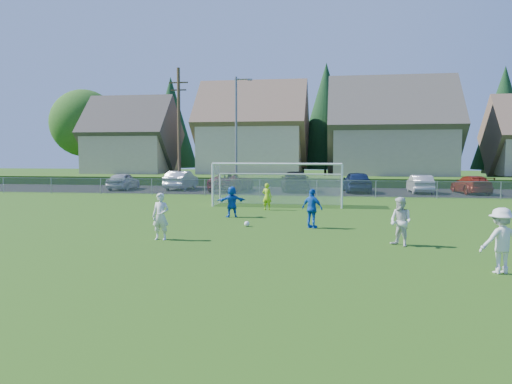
% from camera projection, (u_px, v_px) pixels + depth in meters
% --- Properties ---
extents(ground, '(160.00, 160.00, 0.00)m').
position_uv_depth(ground, '(208.00, 267.00, 13.28)').
color(ground, '#193D0C').
rests_on(ground, ground).
extents(asphalt_lot, '(60.00, 60.00, 0.00)m').
position_uv_depth(asphalt_lot, '(294.00, 191.00, 40.35)').
color(asphalt_lot, black).
rests_on(asphalt_lot, ground).
extents(grass_embankment, '(70.00, 6.00, 0.80)m').
position_uv_depth(grass_embankment, '(301.00, 181.00, 47.70)').
color(grass_embankment, '#1E420F').
rests_on(grass_embankment, ground).
extents(soccer_ball, '(0.22, 0.22, 0.22)m').
position_uv_depth(soccer_ball, '(247.00, 224.00, 20.67)').
color(soccer_ball, white).
rests_on(soccer_ball, ground).
extents(player_white_a, '(0.62, 0.43, 1.65)m').
position_uv_depth(player_white_a, '(161.00, 216.00, 17.45)').
color(player_white_a, silver).
rests_on(player_white_a, ground).
extents(player_white_b, '(0.98, 0.98, 1.60)m').
position_uv_depth(player_white_b, '(401.00, 222.00, 16.26)').
color(player_white_b, silver).
rests_on(player_white_b, ground).
extents(player_white_c, '(1.21, 0.89, 1.67)m').
position_uv_depth(player_white_c, '(501.00, 241.00, 12.55)').
color(player_white_c, silver).
rests_on(player_white_c, ground).
extents(player_blue_a, '(1.01, 0.80, 1.60)m').
position_uv_depth(player_blue_a, '(312.00, 208.00, 20.20)').
color(player_blue_a, blue).
rests_on(player_blue_a, ground).
extents(player_blue_b, '(1.43, 0.92, 1.48)m').
position_uv_depth(player_blue_b, '(232.00, 202.00, 23.69)').
color(player_blue_b, blue).
rests_on(player_blue_b, ground).
extents(goalkeeper, '(0.60, 0.47, 1.44)m').
position_uv_depth(goalkeeper, '(267.00, 197.00, 26.66)').
color(goalkeeper, '#ADE51B').
rests_on(goalkeeper, ground).
extents(car_a, '(1.85, 4.24, 1.42)m').
position_uv_depth(car_a, '(123.00, 181.00, 41.68)').
color(car_a, '#A6A9AD').
rests_on(car_a, ground).
extents(car_b, '(1.69, 4.74, 1.55)m').
position_uv_depth(car_b, '(181.00, 180.00, 41.96)').
color(car_b, silver).
rests_on(car_b, ground).
extents(car_c, '(3.09, 5.63, 1.50)m').
position_uv_depth(car_c, '(232.00, 182.00, 39.95)').
color(car_c, '#4D0816').
rests_on(car_c, ground).
extents(car_d, '(2.86, 5.72, 1.59)m').
position_uv_depth(car_d, '(295.00, 181.00, 39.97)').
color(car_d, black).
rests_on(car_d, ground).
extents(car_e, '(2.36, 4.96, 1.64)m').
position_uv_depth(car_e, '(357.00, 182.00, 38.86)').
color(car_e, '#122041').
rests_on(car_e, ground).
extents(car_f, '(1.51, 4.22, 1.38)m').
position_uv_depth(car_f, '(420.00, 184.00, 38.11)').
color(car_f, '#B4B4B4').
rests_on(car_f, ground).
extents(car_g, '(2.37, 4.84, 1.36)m').
position_uv_depth(car_g, '(471.00, 185.00, 37.52)').
color(car_g, maroon).
rests_on(car_g, ground).
extents(soccer_goal, '(7.42, 1.90, 2.50)m').
position_uv_depth(soccer_goal, '(278.00, 178.00, 28.95)').
color(soccer_goal, white).
rests_on(soccer_goal, ground).
extents(chainlink_fence, '(52.06, 0.06, 1.20)m').
position_uv_depth(chainlink_fence, '(288.00, 188.00, 34.89)').
color(chainlink_fence, gray).
rests_on(chainlink_fence, ground).
extents(streetlight, '(1.38, 0.18, 9.00)m').
position_uv_depth(streetlight, '(237.00, 130.00, 39.21)').
color(streetlight, slate).
rests_on(streetlight, ground).
extents(utility_pole, '(1.60, 0.26, 10.00)m').
position_uv_depth(utility_pole, '(179.00, 128.00, 40.97)').
color(utility_pole, '#473321').
rests_on(utility_pole, ground).
extents(houses_row, '(53.90, 11.45, 13.27)m').
position_uv_depth(houses_row, '(325.00, 114.00, 54.19)').
color(houses_row, tan).
rests_on(houses_row, ground).
extents(tree_row, '(65.98, 12.36, 13.80)m').
position_uv_depth(tree_row, '(318.00, 121.00, 60.55)').
color(tree_row, '#382616').
rests_on(tree_row, ground).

